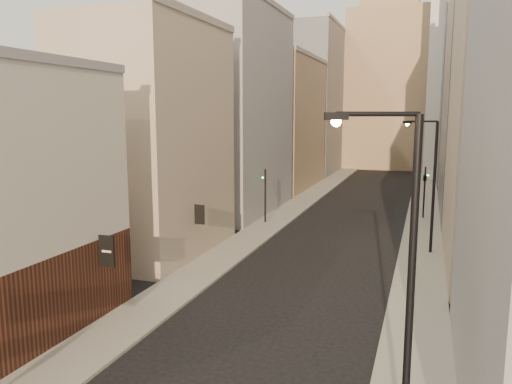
# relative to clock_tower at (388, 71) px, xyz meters

# --- Properties ---
(sidewalk_left) EXTENTS (3.00, 140.00, 0.15)m
(sidewalk_left) POSITION_rel_clock_tower_xyz_m (-5.50, -37.00, -17.56)
(sidewalk_left) COLOR gray
(sidewalk_left) RESTS_ON ground
(sidewalk_right) EXTENTS (3.00, 140.00, 0.15)m
(sidewalk_right) POSITION_rel_clock_tower_xyz_m (7.50, -37.00, -17.56)
(sidewalk_right) COLOR gray
(sidewalk_right) RESTS_ON ground
(left_bldg_beige) EXTENTS (8.00, 12.00, 16.00)m
(left_bldg_beige) POSITION_rel_clock_tower_xyz_m (-11.00, -66.00, -9.63)
(left_bldg_beige) COLOR #B5A48F
(left_bldg_beige) RESTS_ON ground
(left_bldg_grey) EXTENTS (8.00, 16.00, 20.00)m
(left_bldg_grey) POSITION_rel_clock_tower_xyz_m (-11.00, -50.00, -7.63)
(left_bldg_grey) COLOR gray
(left_bldg_grey) RESTS_ON ground
(left_bldg_tan) EXTENTS (8.00, 18.00, 17.00)m
(left_bldg_tan) POSITION_rel_clock_tower_xyz_m (-11.00, -32.00, -9.13)
(left_bldg_tan) COLOR #987D5D
(left_bldg_tan) RESTS_ON ground
(left_bldg_wingrid) EXTENTS (8.00, 20.00, 24.00)m
(left_bldg_wingrid) POSITION_rel_clock_tower_xyz_m (-11.00, -12.00, -5.63)
(left_bldg_wingrid) COLOR gray
(left_bldg_wingrid) RESTS_ON ground
(right_bldg_wingrid) EXTENTS (8.00, 20.00, 26.00)m
(right_bldg_wingrid) POSITION_rel_clock_tower_xyz_m (13.00, -42.00, -4.63)
(right_bldg_wingrid) COLOR gray
(right_bldg_wingrid) RESTS_ON ground
(clock_tower) EXTENTS (14.00, 14.00, 44.90)m
(clock_tower) POSITION_rel_clock_tower_xyz_m (0.00, 0.00, 0.00)
(clock_tower) COLOR #987D5D
(clock_tower) RESTS_ON ground
(white_tower) EXTENTS (8.00, 8.00, 41.50)m
(white_tower) POSITION_rel_clock_tower_xyz_m (11.00, -14.00, 0.97)
(white_tower) COLOR silver
(white_tower) RESTS_ON ground
(streetlamp_near) EXTENTS (2.48, 1.16, 9.97)m
(streetlamp_near) POSITION_rel_clock_tower_xyz_m (7.07, -83.20, -11.94)
(streetlamp_near) COLOR black
(streetlamp_near) RESTS_ON ground
(streetlamp_mid) EXTENTS (2.38, 1.01, 9.45)m
(streetlamp_mid) POSITION_rel_clock_tower_xyz_m (7.89, -60.45, -12.24)
(streetlamp_mid) COLOR black
(streetlamp_mid) RESTS_ON ground
(traffic_light_left) EXTENTS (0.56, 0.47, 5.00)m
(traffic_light_left) POSITION_rel_clock_tower_xyz_m (-6.10, -54.66, -14.15)
(traffic_light_left) COLOR black
(traffic_light_left) RESTS_ON ground
(traffic_light_right) EXTENTS (0.59, 0.53, 5.00)m
(traffic_light_right) POSITION_rel_clock_tower_xyz_m (7.49, -47.98, -13.90)
(traffic_light_right) COLOR black
(traffic_light_right) RESTS_ON ground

